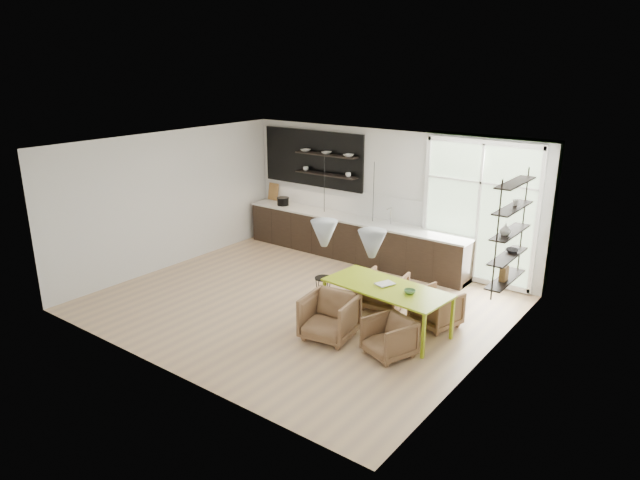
# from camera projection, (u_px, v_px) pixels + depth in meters

# --- Properties ---
(room) EXTENTS (7.02, 6.01, 2.91)m
(room) POSITION_uv_depth(u_px,v_px,m) (359.00, 220.00, 10.60)
(room) COLOR #DCB485
(room) RESTS_ON ground
(kitchen_run) EXTENTS (5.54, 0.69, 2.75)m
(kitchen_run) POSITION_uv_depth(u_px,v_px,m) (350.00, 232.00, 12.81)
(kitchen_run) COLOR black
(kitchen_run) RESTS_ON ground
(right_shelving) EXTENTS (0.26, 1.22, 1.90)m
(right_shelving) POSITION_uv_depth(u_px,v_px,m) (509.00, 236.00, 9.01)
(right_shelving) COLOR black
(right_shelving) RESTS_ON ground
(dining_table) EXTENTS (2.16, 1.13, 0.76)m
(dining_table) POSITION_uv_depth(u_px,v_px,m) (387.00, 290.00, 9.34)
(dining_table) COLOR #9CB41A
(dining_table) RESTS_ON ground
(armchair_back_left) EXTENTS (0.79, 0.81, 0.66)m
(armchair_back_left) POSITION_uv_depth(u_px,v_px,m) (384.00, 290.00, 10.27)
(armchair_back_left) COLOR brown
(armchair_back_left) RESTS_ON ground
(armchair_back_right) EXTENTS (0.85, 0.86, 0.64)m
(armchair_back_right) POSITION_uv_depth(u_px,v_px,m) (436.00, 308.00, 9.57)
(armchair_back_right) COLOR brown
(armchair_back_right) RESTS_ON ground
(armchair_front_left) EXTENTS (0.90, 0.91, 0.73)m
(armchair_front_left) POSITION_uv_depth(u_px,v_px,m) (329.00, 317.00, 9.14)
(armchair_front_left) COLOR brown
(armchair_front_left) RESTS_ON ground
(armchair_front_right) EXTENTS (0.84, 0.85, 0.60)m
(armchair_front_right) POSITION_uv_depth(u_px,v_px,m) (389.00, 337.00, 8.61)
(armchair_front_right) COLOR brown
(armchair_front_right) RESTS_ON ground
(wire_stool) EXTENTS (0.35, 0.35, 0.44)m
(wire_stool) POSITION_uv_depth(u_px,v_px,m) (323.00, 285.00, 10.64)
(wire_stool) COLOR black
(wire_stool) RESTS_ON ground
(table_book) EXTENTS (0.32, 0.36, 0.03)m
(table_book) POSITION_uv_depth(u_px,v_px,m) (381.00, 282.00, 9.49)
(table_book) COLOR white
(table_book) RESTS_ON dining_table
(table_bowl) EXTENTS (0.23, 0.23, 0.06)m
(table_bowl) POSITION_uv_depth(u_px,v_px,m) (410.00, 292.00, 9.05)
(table_bowl) COLOR #548450
(table_bowl) RESTS_ON dining_table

